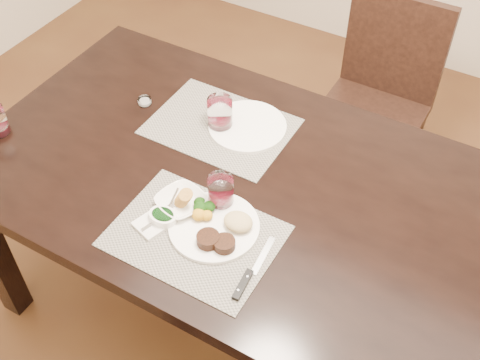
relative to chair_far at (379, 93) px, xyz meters
The scene contains 14 objects.
ground_plane 1.06m from the chair_far, 90.00° to the right, with size 4.50×4.50×0.00m, color #3F2214.
dining_table 0.95m from the chair_far, 90.00° to the right, with size 2.00×1.00×0.75m.
chair_far is the anchor object (origin of this frame).
placemat_near 1.23m from the chair_far, 96.67° to the right, with size 0.46×0.34×0.00m, color slate.
placemat_far 0.86m from the chair_far, 112.69° to the right, with size 0.46×0.34×0.00m, color slate.
dinner_plate 1.18m from the chair_far, 94.73° to the right, with size 0.26×0.26×0.05m.
napkin_fork 1.25m from the chair_far, 102.06° to the right, with size 0.12×0.17×0.02m.
steak_knife 1.27m from the chair_far, 87.20° to the right, with size 0.03×0.23×0.01m.
cracker_bowl 1.17m from the chair_far, 101.70° to the right, with size 0.17×0.17×0.06m.
sauce_ramekin 1.25m from the chair_far, 101.56° to the right, with size 0.08×0.12×0.07m.
wine_glass_near 1.10m from the chair_far, 97.44° to the right, with size 0.07×0.07×0.10m.
far_plate 0.80m from the chair_far, 108.17° to the right, with size 0.26×0.26×0.01m, color white.
wine_glass_far 0.88m from the chair_far, 112.60° to the right, with size 0.08×0.08×0.11m.
salt_cellar 1.03m from the chair_far, 127.82° to the right, with size 0.05×0.05×0.02m.
Camera 1 is at (0.49, -1.11, 2.08)m, focal length 45.00 mm.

